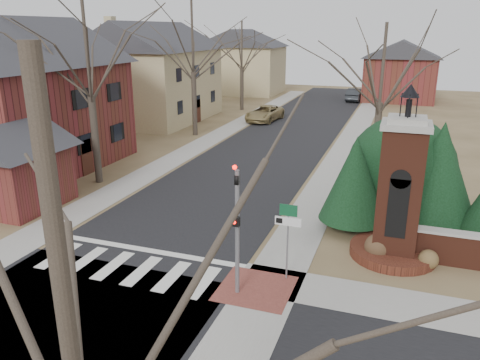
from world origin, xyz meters
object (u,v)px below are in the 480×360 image
at_px(brick_gate_monument, 398,203).
at_px(sign_post, 288,227).
at_px(traffic_signal_pole, 237,220).
at_px(distant_car, 356,95).
at_px(pickup_truck, 265,113).

bearing_deg(brick_gate_monument, sign_post, -138.58).
distance_m(traffic_signal_pole, brick_gate_monument, 6.47).
xyz_separation_m(sign_post, distant_car, (-2.35, 43.54, -1.19)).
distance_m(brick_gate_monument, pickup_truck, 27.67).
distance_m(brick_gate_monument, distant_car, 40.97).
bearing_deg(brick_gate_monument, pickup_truck, 116.66).
bearing_deg(brick_gate_monument, distant_car, 98.08).
height_order(brick_gate_monument, pickup_truck, brick_gate_monument).
height_order(sign_post, distant_car, sign_post).
bearing_deg(traffic_signal_pole, distant_car, 91.35).
relative_size(sign_post, pickup_truck, 0.54).
relative_size(brick_gate_monument, pickup_truck, 1.27).
distance_m(traffic_signal_pole, sign_post, 2.02).
bearing_deg(traffic_signal_pole, pickup_truck, 104.81).
relative_size(traffic_signal_pole, sign_post, 1.64).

